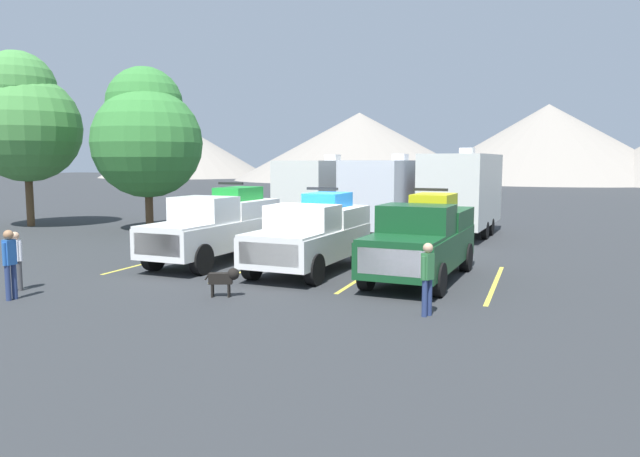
% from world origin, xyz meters
% --- Properties ---
extents(ground_plane, '(240.00, 240.00, 0.00)m').
position_xyz_m(ground_plane, '(0.00, 0.00, 0.00)').
color(ground_plane, '#2D3033').
extents(pickup_truck_a, '(2.30, 5.91, 2.62)m').
position_xyz_m(pickup_truck_a, '(-3.47, -0.22, 1.21)').
color(pickup_truck_a, white).
rests_on(pickup_truck_a, ground).
extents(pickup_truck_b, '(2.44, 5.31, 2.52)m').
position_xyz_m(pickup_truck_b, '(0.09, -0.67, 1.15)').
color(pickup_truck_b, white).
rests_on(pickup_truck_b, ground).
extents(pickup_truck_c, '(2.41, 5.69, 2.55)m').
position_xyz_m(pickup_truck_c, '(3.48, -0.73, 1.17)').
color(pickup_truck_c, '#144723').
rests_on(pickup_truck_c, ground).
extents(lot_stripe_a, '(0.12, 5.50, 0.01)m').
position_xyz_m(lot_stripe_a, '(-5.50, -0.78, 0.00)').
color(lot_stripe_a, gold).
rests_on(lot_stripe_a, ground).
extents(lot_stripe_b, '(0.12, 5.50, 0.01)m').
position_xyz_m(lot_stripe_b, '(-1.83, -0.78, 0.00)').
color(lot_stripe_b, gold).
rests_on(lot_stripe_b, ground).
extents(lot_stripe_c, '(0.12, 5.50, 0.01)m').
position_xyz_m(lot_stripe_c, '(1.83, -0.78, 0.00)').
color(lot_stripe_c, gold).
rests_on(lot_stripe_c, ground).
extents(lot_stripe_d, '(0.12, 5.50, 0.01)m').
position_xyz_m(lot_stripe_d, '(5.50, -0.78, 0.00)').
color(lot_stripe_d, gold).
rests_on(lot_stripe_d, ground).
extents(camper_trailer_a, '(2.83, 7.84, 3.66)m').
position_xyz_m(camper_trailer_a, '(-3.39, 9.89, 1.93)').
color(camper_trailer_a, silver).
rests_on(camper_trailer_a, ground).
extents(camper_trailer_b, '(2.94, 8.58, 3.67)m').
position_xyz_m(camper_trailer_b, '(0.24, 8.91, 1.94)').
color(camper_trailer_b, silver).
rests_on(camper_trailer_b, ground).
extents(camper_trailer_c, '(3.00, 7.51, 3.94)m').
position_xyz_m(camper_trailer_c, '(3.23, 9.63, 2.07)').
color(camper_trailer_c, silver).
rests_on(camper_trailer_c, ground).
extents(person_a, '(0.27, 0.32, 1.60)m').
position_xyz_m(person_a, '(4.38, -4.87, 0.92)').
color(person_a, navy).
rests_on(person_a, ground).
extents(person_b, '(0.33, 0.23, 1.54)m').
position_xyz_m(person_b, '(-6.04, -6.03, 0.89)').
color(person_b, '#3F3F42').
rests_on(person_b, ground).
extents(person_c, '(0.23, 0.38, 1.71)m').
position_xyz_m(person_c, '(-5.32, -6.88, 0.98)').
color(person_c, navy).
rests_on(person_c, ground).
extents(dog, '(0.82, 0.47, 0.72)m').
position_xyz_m(dog, '(-0.62, -4.77, 0.49)').
color(dog, black).
rests_on(dog, ground).
extents(tree_a, '(5.23, 5.23, 7.86)m').
position_xyz_m(tree_a, '(-11.33, 6.70, 4.66)').
color(tree_a, brown).
rests_on(tree_a, ground).
extents(tree_b, '(5.45, 5.45, 8.81)m').
position_xyz_m(tree_b, '(-18.09, 5.85, 5.48)').
color(tree_b, brown).
rests_on(tree_b, ground).
extents(mountain_ridge, '(140.95, 45.33, 16.94)m').
position_xyz_m(mountain_ridge, '(1.39, 84.22, 6.37)').
color(mountain_ridge, gray).
rests_on(mountain_ridge, ground).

